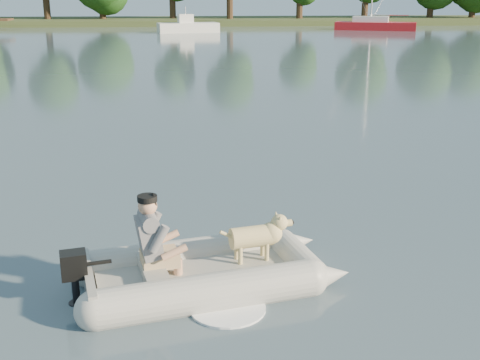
{
  "coord_description": "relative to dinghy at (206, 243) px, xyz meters",
  "views": [
    {
      "loc": [
        -0.77,
        -6.49,
        3.44
      ],
      "look_at": [
        -0.06,
        2.04,
        0.75
      ],
      "focal_mm": 45.0,
      "sensor_mm": 36.0,
      "label": 1
    }
  ],
  "objects": [
    {
      "name": "motorboat",
      "position": [
        -0.16,
        47.07,
        0.49
      ],
      "size": [
        5.69,
        3.09,
        2.28
      ],
      "primitive_type": null,
      "rotation": [
        0.0,
        0.0,
        0.2
      ],
      "color": "white",
      "rests_on": "water"
    },
    {
      "name": "outboard_motor",
      "position": [
        -1.51,
        -0.35,
        -0.26
      ],
      "size": [
        0.44,
        0.35,
        0.73
      ],
      "primitive_type": null,
      "rotation": [
        0.0,
        0.0,
        0.23
      ],
      "color": "black",
      "rests_on": "dinghy"
    },
    {
      "name": "man",
      "position": [
        -0.64,
        -0.1,
        0.18
      ],
      "size": [
        0.79,
        0.72,
        1.0
      ],
      "primitive_type": null,
      "rotation": [
        0.0,
        0.0,
        0.23
      ],
      "color": "slate",
      "rests_on": "dinghy"
    },
    {
      "name": "dinghy",
      "position": [
        0.0,
        0.0,
        0.0
      ],
      "size": [
        5.07,
        4.17,
        1.3
      ],
      "primitive_type": null,
      "rotation": [
        0.0,
        0.0,
        0.23
      ],
      "color": "#ABABA6",
      "rests_on": "water"
    },
    {
      "name": "water",
      "position": [
        0.63,
        -0.2,
        -0.55
      ],
      "size": [
        160.0,
        160.0,
        0.0
      ],
      "primitive_type": "plane",
      "color": "slate",
      "rests_on": "ground"
    },
    {
      "name": "dog",
      "position": [
        0.58,
        0.18,
        -0.07
      ],
      "size": [
        0.91,
        0.5,
        0.58
      ],
      "primitive_type": null,
      "rotation": [
        0.0,
        0.0,
        0.23
      ],
      "color": "tan",
      "rests_on": "dinghy"
    },
    {
      "name": "sailboat",
      "position": [
        16.99,
        49.18,
        -0.11
      ],
      "size": [
        7.56,
        4.64,
        9.99
      ],
      "rotation": [
        0.0,
        0.0,
        -0.37
      ],
      "color": "#B3141A",
      "rests_on": "water"
    },
    {
      "name": "shore_bank",
      "position": [
        0.63,
        61.8,
        -0.3
      ],
      "size": [
        160.0,
        12.0,
        0.7
      ],
      "primitive_type": "cube",
      "color": "#47512D",
      "rests_on": "water"
    }
  ]
}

